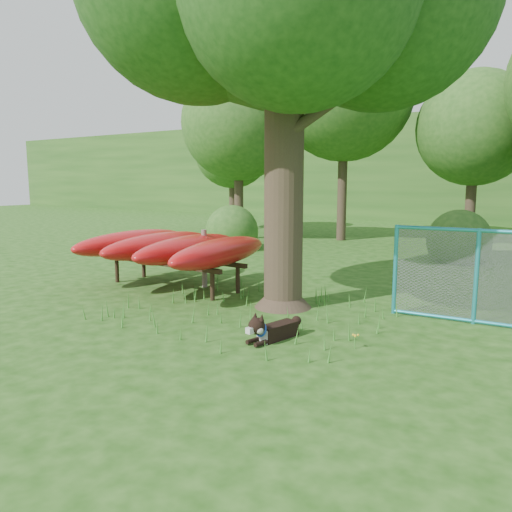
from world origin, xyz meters
The scene contains 13 objects.
ground centered at (0.00, 0.00, 0.00)m, with size 80.00×80.00×0.00m, color #19440D.
wooden_post centered at (-1.86, 2.26, 0.67)m, with size 0.34×0.20×1.27m.
kayak_rack centered at (-2.40, 1.86, 0.90)m, with size 3.72×3.57×1.17m.
husky_dog centered at (1.32, -0.08, 0.17)m, with size 0.42×1.04×0.47m.
fence_section centered at (3.61, 2.50, 0.79)m, with size 2.68×0.24×2.62m.
wildflower_clump centered at (2.48, 0.27, 0.18)m, with size 0.10×0.10×0.22m.
bg_tree_a centered at (-6.50, 10.00, 4.48)m, with size 4.40×4.40×6.70m.
bg_tree_b centered at (-3.00, 12.00, 5.61)m, with size 5.20×5.20×8.22m.
bg_tree_c centered at (1.50, 13.00, 4.11)m, with size 4.00×4.00×6.12m.
bg_tree_f centered at (-9.00, 13.00, 3.73)m, with size 3.60×3.60×5.55m.
shrub_left centered at (-5.00, 7.50, 0.00)m, with size 1.80×1.80×1.80m, color #27531B.
shrub_mid centered at (2.00, 9.00, 0.00)m, with size 1.80×1.80×1.80m, color #27531B.
wooded_hillside centered at (0.00, 28.00, 3.00)m, with size 80.00×12.00×6.00m, color #27531B.
Camera 1 is at (5.05, -6.05, 2.33)m, focal length 35.00 mm.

